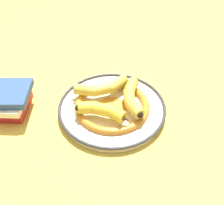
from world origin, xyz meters
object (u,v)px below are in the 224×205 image
banana_a (103,111)px  banana_b (101,88)px  decorative_bowl (112,107)px  book_stack (2,100)px  banana_c (131,97)px

banana_a → banana_b: banana_a is taller
decorative_bowl → book_stack: (0.26, 0.25, 0.03)m
banana_b → book_stack: 0.33m
decorative_bowl → banana_b: (0.07, -0.01, 0.04)m
book_stack → banana_c: bearing=-176.5°
banana_b → banana_c: (-0.10, -0.04, 0.00)m
decorative_bowl → banana_c: (-0.04, -0.05, 0.04)m
decorative_bowl → book_stack: bearing=44.7°
banana_c → banana_b: bearing=-117.3°
decorative_bowl → banana_b: size_ratio=1.90×
banana_b → book_stack: book_stack is taller
decorative_bowl → banana_b: 0.08m
banana_a → book_stack: bearing=7.2°
banana_b → book_stack: bearing=171.2°
banana_c → book_stack: (0.29, 0.31, -0.01)m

